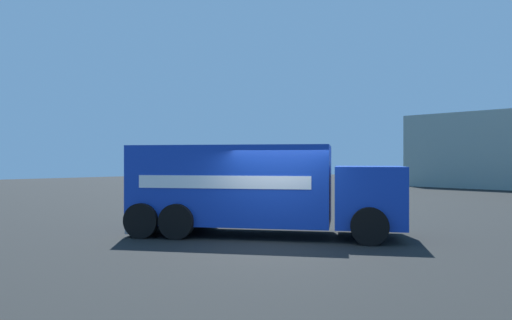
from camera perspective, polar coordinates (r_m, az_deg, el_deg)
The scene contains 2 objects.
ground_plane at distance 12.78m, azimuth 2.13°, elevation -10.06°, with size 100.00×100.00×0.00m, color black.
delivery_truck at distance 14.37m, azimuth 0.11°, elevation -3.29°, with size 7.88×6.65×2.66m.
Camera 1 is at (8.68, -9.10, 2.24)m, focal length 33.76 mm.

